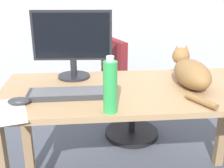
# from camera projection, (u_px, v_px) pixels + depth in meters

# --- Properties ---
(desk) EXTENTS (1.53, 0.68, 0.76)m
(desk) POSITION_uv_depth(u_px,v_px,m) (136.00, 106.00, 1.62)
(desk) COLOR tan
(desk) RESTS_ON ground_plane
(office_chair) EXTENTS (0.51, 0.48, 0.90)m
(office_chair) POSITION_uv_depth(u_px,v_px,m) (127.00, 97.00, 2.42)
(office_chair) COLOR black
(office_chair) RESTS_ON ground_plane
(monitor) EXTENTS (0.48, 0.20, 0.41)m
(monitor) POSITION_uv_depth(u_px,v_px,m) (72.00, 42.00, 1.69)
(monitor) COLOR #232328
(monitor) RESTS_ON desk
(keyboard) EXTENTS (0.44, 0.15, 0.03)m
(keyboard) POSITION_uv_depth(u_px,v_px,m) (70.00, 93.00, 1.47)
(keyboard) COLOR #333338
(keyboard) RESTS_ON desk
(cat) EXTENTS (0.19, 0.61, 0.20)m
(cat) POSITION_uv_depth(u_px,v_px,m) (191.00, 72.00, 1.61)
(cat) COLOR olive
(cat) RESTS_ON desk
(computer_mouse) EXTENTS (0.11, 0.06, 0.04)m
(computer_mouse) POSITION_uv_depth(u_px,v_px,m) (19.00, 101.00, 1.37)
(computer_mouse) COLOR #333338
(computer_mouse) RESTS_ON desk
(paper_sheet) EXTENTS (0.28, 0.34, 0.00)m
(paper_sheet) POSITION_uv_depth(u_px,v_px,m) (2.00, 112.00, 1.29)
(paper_sheet) COLOR white
(paper_sheet) RESTS_ON desk
(water_bottle) EXTENTS (0.06, 0.06, 0.27)m
(water_bottle) POSITION_uv_depth(u_px,v_px,m) (110.00, 87.00, 1.25)
(water_bottle) COLOR green
(water_bottle) RESTS_ON desk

